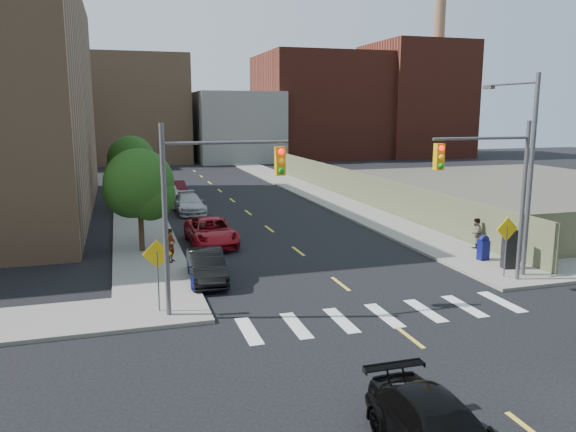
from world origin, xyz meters
TOP-DOWN VIEW (x-y plane):
  - ground at (0.00, 0.00)m, footprint 160.00×160.00m
  - sidewalk_nw at (-7.75, 41.50)m, footprint 3.50×73.00m
  - sidewalk_ne at (7.75, 41.50)m, footprint 3.50×73.00m
  - fence_north at (9.60, 28.00)m, footprint 0.12×44.00m
  - gravel_lot at (28.00, 30.00)m, footprint 36.00×42.00m
  - bg_bldg_west at (-22.00, 70.00)m, footprint 14.00×18.00m
  - bg_bldg_midwest at (-6.00, 72.00)m, footprint 14.00×16.00m
  - bg_bldg_center at (8.00, 70.00)m, footprint 12.00×16.00m
  - bg_bldg_east at (22.00, 72.00)m, footprint 18.00×18.00m
  - bg_bldg_fareast at (38.00, 70.00)m, footprint 14.00×16.00m
  - smokestack at (42.00, 70.00)m, footprint 1.80×1.80m
  - signal_nw at (-5.98, 6.00)m, footprint 4.59×0.30m
  - signal_ne at (5.98, 6.00)m, footprint 4.59×0.30m
  - streetlight_ne at (8.20, 6.90)m, footprint 0.25×3.70m
  - warn_sign_nw at (-7.80, 6.50)m, footprint 1.06×0.06m
  - warn_sign_ne at (7.20, 6.50)m, footprint 1.06×0.06m
  - warn_sign_midwest at (-7.80, 20.00)m, footprint 1.06×0.06m
  - tree_west_near at (-8.00, 16.05)m, footprint 3.66×3.64m
  - tree_west_far at (-8.00, 31.05)m, footprint 3.66×3.64m
  - parked_car_blue at (-5.50, 10.02)m, footprint 1.88×4.06m
  - parked_car_black at (-5.50, 10.08)m, footprint 1.63×4.25m
  - parked_car_red at (-4.20, 16.90)m, footprint 2.56×5.41m
  - parked_car_silver at (-4.20, 27.10)m, footprint 2.21×5.00m
  - parked_car_white at (-4.95, 33.92)m, footprint 1.73×3.87m
  - parked_car_maroon at (-4.20, 35.46)m, footprint 1.55×4.10m
  - parked_car_grey at (-5.16, 39.72)m, footprint 2.54×5.20m
  - mailbox at (8.04, 9.19)m, footprint 0.55×0.45m
  - payphone at (8.23, 7.56)m, footprint 0.62×0.55m
  - pedestrian_west at (-6.73, 13.24)m, footprint 0.60×0.71m
  - pedestrian_east at (9.14, 11.41)m, footprint 0.95×0.85m

SIDE VIEW (x-z plane):
  - ground at x=0.00m, z-range 0.00..0.00m
  - gravel_lot at x=28.00m, z-range 0.00..0.06m
  - sidewalk_nw at x=-7.75m, z-range 0.00..0.15m
  - sidewalk_ne at x=7.75m, z-range 0.00..0.15m
  - parked_car_white at x=-4.95m, z-range 0.00..1.29m
  - parked_car_maroon at x=-4.20m, z-range 0.00..1.34m
  - parked_car_blue at x=-5.50m, z-range 0.00..1.35m
  - parked_car_black at x=-5.50m, z-range 0.00..1.38m
  - parked_car_grey at x=-5.16m, z-range 0.00..1.42m
  - parked_car_silver at x=-4.20m, z-range 0.00..1.43m
  - parked_car_red at x=-4.20m, z-range 0.00..1.49m
  - mailbox at x=8.04m, z-range 0.13..1.36m
  - pedestrian_east at x=9.14m, z-range 0.15..1.77m
  - pedestrian_west at x=-6.73m, z-range 0.15..1.81m
  - payphone at x=8.23m, z-range 0.15..2.00m
  - fence_north at x=9.60m, z-range 0.00..2.50m
  - warn_sign_nw at x=-7.80m, z-range 0.58..3.41m
  - warn_sign_ne at x=7.20m, z-range 0.58..3.41m
  - warn_sign_midwest at x=-7.80m, z-range 0.58..3.41m
  - tree_west_near at x=-8.00m, z-range 0.72..6.24m
  - tree_west_far at x=-8.00m, z-range 0.72..6.24m
  - signal_nw at x=-5.98m, z-range 1.03..8.03m
  - signal_ne at x=5.98m, z-range 1.03..8.03m
  - bg_bldg_center at x=8.00m, z-range 0.00..10.00m
  - streetlight_ne at x=8.20m, z-range 0.72..9.72m
  - bg_bldg_west at x=-22.00m, z-range 0.00..12.00m
  - bg_bldg_midwest at x=-6.00m, z-range 0.00..15.00m
  - bg_bldg_east at x=22.00m, z-range 0.00..16.00m
  - bg_bldg_fareast at x=38.00m, z-range 0.00..18.00m
  - smokestack at x=42.00m, z-range 0.00..28.00m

